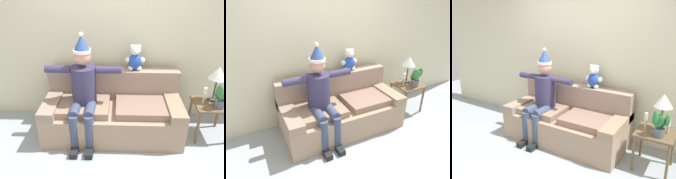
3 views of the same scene
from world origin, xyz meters
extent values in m
cube|color=beige|center=(0.00, 1.55, 1.35)|extent=(7.00, 0.10, 2.70)
cube|color=#9D836A|center=(0.00, 0.97, 0.22)|extent=(1.94, 0.91, 0.44)
cube|color=gray|center=(0.00, 1.30, 0.66)|extent=(1.94, 0.24, 0.44)
cube|color=gray|center=(-0.86, 0.97, 0.50)|extent=(0.22, 0.91, 0.13)
cube|color=gray|center=(0.86, 0.97, 0.50)|extent=(0.22, 0.91, 0.13)
cube|color=#8F755F|center=(-0.44, 0.92, 0.49)|extent=(0.78, 0.63, 0.10)
cube|color=#886B5B|center=(0.44, 0.92, 0.49)|extent=(0.78, 0.63, 0.10)
cylinder|color=#363253|center=(-0.39, 0.95, 0.80)|extent=(0.34, 0.34, 0.52)
sphere|color=tan|center=(-0.39, 0.95, 1.20)|extent=(0.22, 0.22, 0.22)
cylinder|color=white|center=(-0.39, 0.95, 1.28)|extent=(0.23, 0.23, 0.04)
cone|color=#314D8F|center=(-0.39, 0.95, 1.39)|extent=(0.21, 0.21, 0.20)
sphere|color=white|center=(-0.39, 0.95, 1.49)|extent=(0.06, 0.06, 0.06)
cylinder|color=#3B4662|center=(-0.49, 0.75, 0.54)|extent=(0.14, 0.40, 0.14)
cylinder|color=#3B4662|center=(-0.49, 0.55, 0.27)|extent=(0.13, 0.13, 0.54)
cube|color=black|center=(-0.49, 0.47, 0.04)|extent=(0.10, 0.24, 0.08)
cylinder|color=#3B4662|center=(-0.29, 0.75, 0.54)|extent=(0.14, 0.40, 0.14)
cylinder|color=#3B4662|center=(-0.29, 0.55, 0.27)|extent=(0.13, 0.13, 0.54)
cube|color=black|center=(-0.29, 0.47, 0.04)|extent=(0.10, 0.24, 0.08)
cylinder|color=#363253|center=(-0.73, 0.95, 1.02)|extent=(0.34, 0.10, 0.10)
cylinder|color=#363253|center=(-0.05, 0.95, 1.02)|extent=(0.34, 0.10, 0.10)
ellipsoid|color=#2749A8|center=(0.31, 1.30, 1.00)|extent=(0.20, 0.16, 0.24)
sphere|color=white|center=(0.31, 1.30, 1.18)|extent=(0.15, 0.15, 0.15)
sphere|color=white|center=(0.31, 1.24, 1.17)|extent=(0.07, 0.07, 0.07)
sphere|color=white|center=(0.26, 1.30, 1.24)|extent=(0.05, 0.05, 0.05)
sphere|color=white|center=(0.36, 1.30, 1.24)|extent=(0.05, 0.05, 0.05)
sphere|color=white|center=(0.21, 1.30, 1.03)|extent=(0.08, 0.08, 0.08)
sphere|color=white|center=(0.25, 1.27, 0.92)|extent=(0.08, 0.08, 0.08)
sphere|color=white|center=(0.42, 1.30, 1.03)|extent=(0.08, 0.08, 0.08)
sphere|color=white|center=(0.37, 1.27, 0.92)|extent=(0.08, 0.08, 0.08)
cube|color=brown|center=(1.39, 0.95, 0.52)|extent=(0.49, 0.47, 0.03)
cylinder|color=brown|center=(1.18, 0.74, 0.25)|extent=(0.04, 0.04, 0.51)
cylinder|color=brown|center=(1.18, 1.15, 0.25)|extent=(0.04, 0.04, 0.51)
cylinder|color=brown|center=(1.61, 1.15, 0.25)|extent=(0.04, 0.04, 0.51)
cylinder|color=#45453B|center=(1.43, 1.04, 0.55)|extent=(0.14, 0.14, 0.03)
cylinder|color=#4E5143|center=(1.43, 1.04, 0.72)|extent=(0.02, 0.02, 0.30)
cone|color=silver|center=(1.43, 1.04, 0.96)|extent=(0.24, 0.24, 0.18)
cylinder|color=#4E5B5E|center=(1.44, 0.85, 0.60)|extent=(0.14, 0.14, 0.12)
ellipsoid|color=#336E3C|center=(1.46, 0.91, 0.72)|extent=(0.14, 0.14, 0.21)
ellipsoid|color=#2C6830|center=(1.41, 0.87, 0.77)|extent=(0.15, 0.13, 0.20)
ellipsoid|color=#2E6E32|center=(1.39, 0.80, 0.80)|extent=(0.11, 0.17, 0.21)
ellipsoid|color=#246E39|center=(1.45, 0.80, 0.76)|extent=(0.16, 0.08, 0.21)
cylinder|color=beige|center=(1.26, 0.93, 0.61)|extent=(0.02, 0.02, 0.15)
cylinder|color=white|center=(1.26, 0.93, 0.74)|extent=(0.04, 0.04, 0.10)
cylinder|color=beige|center=(1.53, 0.99, 0.59)|extent=(0.02, 0.02, 0.10)
cylinder|color=white|center=(1.53, 0.99, 0.69)|extent=(0.04, 0.04, 0.10)
camera|label=1|loc=(0.09, -1.90, 2.20)|focal=37.31mm
camera|label=2|loc=(-1.36, -1.63, 2.17)|focal=33.30mm
camera|label=3|loc=(1.89, -2.12, 2.02)|focal=38.82mm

